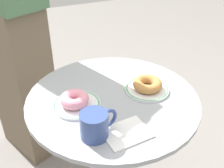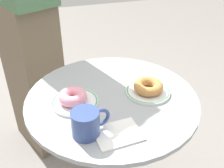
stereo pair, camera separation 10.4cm
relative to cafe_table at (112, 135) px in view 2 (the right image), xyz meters
name	(u,v)px [view 2 (the right image)]	position (x,y,z in m)	size (l,w,h in m)	color
cafe_table	(112,135)	(0.00, 0.00, 0.00)	(0.66, 0.66, 0.71)	#999EA3
plate_left	(75,101)	(-0.14, 0.00, 0.21)	(0.17, 0.17, 0.01)	white
plate_right	(148,91)	(0.14, -0.01, 0.21)	(0.17, 0.17, 0.01)	white
donut_pink_frosted	(72,96)	(-0.15, 0.00, 0.23)	(0.11, 0.11, 0.04)	pink
donut_old_fashioned	(148,86)	(0.14, -0.01, 0.23)	(0.11, 0.11, 0.04)	#BC7F42
paper_napkin	(118,134)	(-0.04, -0.20, 0.20)	(0.15, 0.11, 0.01)	white
coffee_mug	(87,123)	(-0.13, -0.17, 0.24)	(0.13, 0.09, 0.09)	#334784
person_figure	(24,19)	(-0.29, 0.63, 0.32)	(0.37, 0.47, 1.68)	brown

